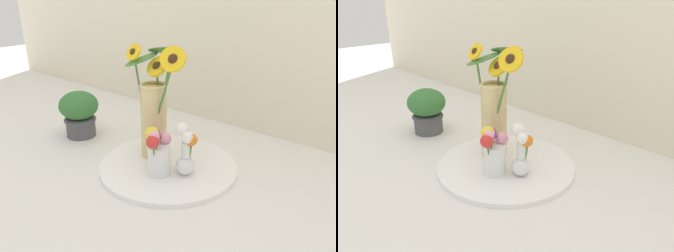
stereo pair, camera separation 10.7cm
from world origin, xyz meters
The scene contains 6 objects.
ground_plane centered at (0.00, 0.00, 0.00)m, with size 6.00×6.00×0.00m, color silver.
serving_tray centered at (-0.02, 0.04, 0.01)m, with size 0.47×0.47×0.02m.
mason_jar_sunflowers centered at (-0.10, 0.06, 0.19)m, with size 0.26×0.18×0.41m.
vase_small_center centered at (0.00, -0.04, 0.10)m, with size 0.08×0.12×0.17m.
vase_bulb_right centered at (0.07, 0.02, 0.10)m, with size 0.07×0.07×0.18m.
potted_plant centered at (-0.47, 0.01, 0.11)m, with size 0.16×0.16×0.19m.
Camera 1 is at (0.61, -0.73, 0.57)m, focal length 35.00 mm.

